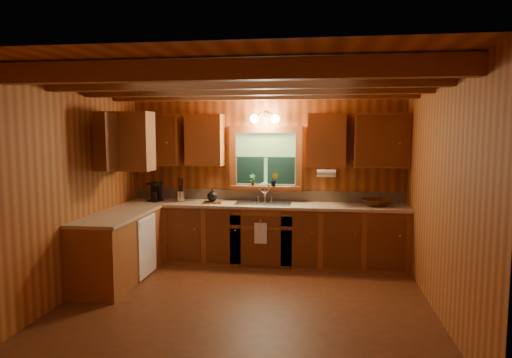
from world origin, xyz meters
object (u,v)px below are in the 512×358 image
at_px(coffee_maker, 156,192).
at_px(wicker_basket, 376,203).
at_px(cutting_board, 212,202).
at_px(sink, 263,206).

distance_m(coffee_maker, wicker_basket, 3.33).
bearing_deg(wicker_basket, cutting_board, -178.43).
distance_m(cutting_board, wicker_basket, 2.41).
distance_m(coffee_maker, cutting_board, 0.93).
bearing_deg(sink, cutting_board, -174.72).
relative_size(coffee_maker, cutting_board, 1.12).
distance_m(sink, wicker_basket, 1.64).
relative_size(sink, cutting_board, 3.14).
xyz_separation_m(coffee_maker, wicker_basket, (3.32, -0.01, -0.09)).
relative_size(sink, coffee_maker, 2.79).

